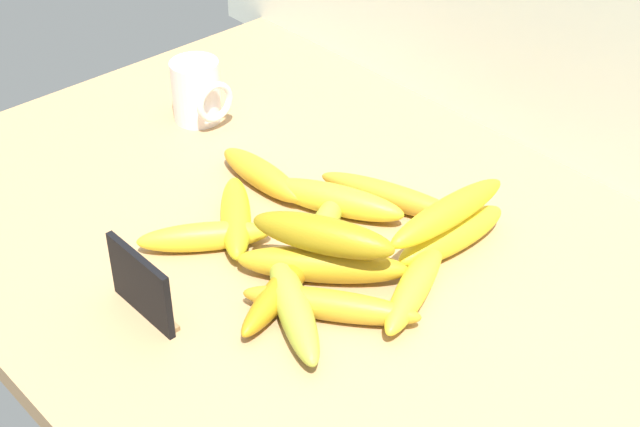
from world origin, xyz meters
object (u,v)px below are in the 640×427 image
(banana_9, at_px, (294,307))
(banana_12, at_px, (323,235))
(banana_3, at_px, (331,305))
(banana_6, at_px, (391,196))
(banana_1, at_px, (415,285))
(banana_0, at_px, (451,236))
(banana_7, at_px, (236,217))
(banana_8, at_px, (322,265))
(banana_13, at_px, (448,212))
(banana_5, at_px, (204,237))
(coffee_mug, at_px, (197,92))
(chalkboard_sign, at_px, (141,287))
(banana_2, at_px, (262,175))
(banana_4, at_px, (282,287))
(banana_11, at_px, (320,231))
(banana_10, at_px, (335,200))

(banana_9, relative_size, banana_12, 1.09)
(banana_3, height_order, banana_9, banana_9)
(banana_3, distance_m, banana_9, 0.04)
(banana_6, bearing_deg, banana_9, -71.37)
(banana_1, bearing_deg, banana_0, 107.67)
(banana_7, distance_m, banana_8, 0.15)
(banana_13, bearing_deg, banana_7, -142.70)
(banana_5, bearing_deg, banana_3, 8.48)
(coffee_mug, bearing_deg, chalkboard_sign, -44.40)
(banana_6, relative_size, banana_12, 1.19)
(banana_8, bearing_deg, banana_2, 160.49)
(banana_4, bearing_deg, banana_11, 115.85)
(banana_13, bearing_deg, banana_10, -164.48)
(banana_0, height_order, banana_3, banana_0)
(banana_3, height_order, banana_5, same)
(banana_0, bearing_deg, coffee_mug, -175.16)
(chalkboard_sign, relative_size, coffee_mug, 1.19)
(banana_3, relative_size, banana_11, 1.11)
(chalkboard_sign, distance_m, banana_5, 0.13)
(banana_13, bearing_deg, chalkboard_sign, -114.58)
(chalkboard_sign, bearing_deg, banana_10, 89.88)
(banana_4, bearing_deg, chalkboard_sign, -122.63)
(banana_5, bearing_deg, banana_9, -1.60)
(chalkboard_sign, height_order, banana_9, chalkboard_sign)
(banana_3, relative_size, banana_10, 1.08)
(banana_10, bearing_deg, banana_12, -48.69)
(chalkboard_sign, bearing_deg, banana_1, 53.23)
(banana_3, relative_size, banana_12, 1.18)
(banana_6, bearing_deg, banana_2, -147.90)
(chalkboard_sign, xyz_separation_m, banana_1, (0.18, 0.24, -0.02))
(chalkboard_sign, xyz_separation_m, banana_9, (0.12, 0.12, -0.02))
(coffee_mug, bearing_deg, banana_2, -12.44)
(banana_6, bearing_deg, banana_13, -10.38)
(banana_4, distance_m, banana_10, 0.18)
(banana_1, bearing_deg, banana_12, -149.14)
(coffee_mug, relative_size, banana_0, 0.54)
(coffee_mug, height_order, banana_3, coffee_mug)
(banana_0, xyz_separation_m, banana_8, (-0.06, -0.15, -0.00))
(banana_3, height_order, banana_8, banana_8)
(chalkboard_sign, distance_m, banana_4, 0.16)
(chalkboard_sign, height_order, coffee_mug, coffee_mug)
(banana_2, xyz_separation_m, banana_7, (0.05, -0.08, 0.00))
(banana_2, xyz_separation_m, banana_9, (0.23, -0.14, -0.00))
(banana_6, bearing_deg, banana_7, -118.58)
(banana_2, distance_m, banana_6, 0.18)
(banana_9, height_order, banana_13, banana_13)
(banana_1, relative_size, banana_5, 1.10)
(banana_12, distance_m, banana_13, 0.16)
(banana_8, bearing_deg, banana_12, 102.08)
(chalkboard_sign, bearing_deg, banana_9, 44.01)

